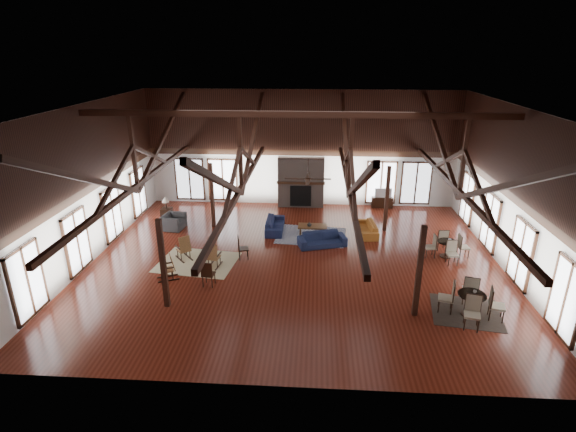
# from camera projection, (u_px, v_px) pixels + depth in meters

# --- Properties ---
(floor) EXTENTS (16.00, 16.00, 0.00)m
(floor) POSITION_uv_depth(u_px,v_px,m) (294.00, 261.00, 17.78)
(floor) COLOR #5E2013
(floor) RESTS_ON ground
(ceiling) EXTENTS (16.00, 14.00, 0.02)m
(ceiling) POSITION_uv_depth(u_px,v_px,m) (295.00, 107.00, 15.66)
(ceiling) COLOR black
(ceiling) RESTS_ON wall_back
(wall_back) EXTENTS (16.00, 0.02, 6.00)m
(wall_back) POSITION_uv_depth(u_px,v_px,m) (302.00, 149.00, 23.25)
(wall_back) COLOR silver
(wall_back) RESTS_ON floor
(wall_front) EXTENTS (16.00, 0.02, 6.00)m
(wall_front) POSITION_uv_depth(u_px,v_px,m) (279.00, 281.00, 10.19)
(wall_front) COLOR silver
(wall_front) RESTS_ON floor
(wall_left) EXTENTS (0.02, 14.00, 6.00)m
(wall_left) POSITION_uv_depth(u_px,v_px,m) (87.00, 185.00, 17.20)
(wall_left) COLOR silver
(wall_left) RESTS_ON floor
(wall_right) EXTENTS (0.02, 14.00, 6.00)m
(wall_right) POSITION_uv_depth(u_px,v_px,m) (515.00, 193.00, 16.24)
(wall_right) COLOR silver
(wall_right) RESTS_ON floor
(roof_truss) EXTENTS (15.60, 14.07, 3.14)m
(roof_truss) POSITION_uv_depth(u_px,v_px,m) (295.00, 162.00, 16.36)
(roof_truss) COLOR black
(roof_truss) RESTS_ON wall_back
(post_grid) EXTENTS (8.16, 7.16, 3.05)m
(post_grid) POSITION_uv_depth(u_px,v_px,m) (295.00, 226.00, 17.24)
(post_grid) COLOR black
(post_grid) RESTS_ON floor
(fireplace) EXTENTS (2.50, 0.69, 2.60)m
(fireplace) POSITION_uv_depth(u_px,v_px,m) (301.00, 183.00, 23.55)
(fireplace) COLOR #736057
(fireplace) RESTS_ON floor
(ceiling_fan) EXTENTS (1.60, 1.60, 0.75)m
(ceiling_fan) POSITION_uv_depth(u_px,v_px,m) (308.00, 178.00, 15.50)
(ceiling_fan) COLOR black
(ceiling_fan) RESTS_ON roof_truss
(sofa_navy_front) EXTENTS (2.17, 1.34, 0.59)m
(sofa_navy_front) POSITION_uv_depth(u_px,v_px,m) (322.00, 239.00, 19.08)
(sofa_navy_front) COLOR #161D3D
(sofa_navy_front) RESTS_ON floor
(sofa_navy_left) EXTENTS (1.97, 0.77, 0.58)m
(sofa_navy_left) POSITION_uv_depth(u_px,v_px,m) (275.00, 225.00, 20.68)
(sofa_navy_left) COLOR #171D3F
(sofa_navy_left) RESTS_ON floor
(sofa_orange) EXTENTS (1.89, 0.90, 0.53)m
(sofa_orange) POSITION_uv_depth(u_px,v_px,m) (367.00, 228.00, 20.33)
(sofa_orange) COLOR #99561D
(sofa_orange) RESTS_ON floor
(coffee_table) EXTENTS (1.31, 0.69, 0.50)m
(coffee_table) POSITION_uv_depth(u_px,v_px,m) (313.00, 227.00, 20.04)
(coffee_table) COLOR brown
(coffee_table) RESTS_ON floor
(vase) EXTENTS (0.23, 0.23, 0.21)m
(vase) POSITION_uv_depth(u_px,v_px,m) (309.00, 224.00, 19.89)
(vase) COLOR #B2B2B2
(vase) RESTS_ON coffee_table
(armchair) EXTENTS (1.17, 1.06, 0.68)m
(armchair) POSITION_uv_depth(u_px,v_px,m) (174.00, 222.00, 20.90)
(armchair) COLOR #2C2C2E
(armchair) RESTS_ON floor
(side_table_lamp) EXTENTS (0.49, 0.49, 1.25)m
(side_table_lamp) POSITION_uv_depth(u_px,v_px,m) (167.00, 212.00, 21.77)
(side_table_lamp) COLOR black
(side_table_lamp) RESTS_ON floor
(rocking_chair_a) EXTENTS (0.83, 0.88, 1.02)m
(rocking_chair_a) POSITION_uv_depth(u_px,v_px,m) (184.00, 249.00, 17.78)
(rocking_chair_a) COLOR brown
(rocking_chair_a) RESTS_ON floor
(rocking_chair_b) EXTENTS (0.51, 0.80, 0.97)m
(rocking_chair_b) POSITION_uv_depth(u_px,v_px,m) (213.00, 256.00, 17.18)
(rocking_chair_b) COLOR brown
(rocking_chair_b) RESTS_ON floor
(rocking_chair_c) EXTENTS (0.85, 0.68, 0.97)m
(rocking_chair_c) POSITION_uv_depth(u_px,v_px,m) (170.00, 267.00, 16.33)
(rocking_chair_c) COLOR brown
(rocking_chair_c) RESTS_ON floor
(side_chair_a) EXTENTS (0.49, 0.49, 0.96)m
(side_chair_a) POSITION_uv_depth(u_px,v_px,m) (241.00, 246.00, 17.82)
(side_chair_a) COLOR black
(side_chair_a) RESTS_ON floor
(side_chair_b) EXTENTS (0.45, 0.45, 0.97)m
(side_chair_b) POSITION_uv_depth(u_px,v_px,m) (207.00, 272.00, 15.74)
(side_chair_b) COLOR black
(side_chair_b) RESTS_ON floor
(cafe_table_near) EXTENTS (2.04, 2.04, 1.04)m
(cafe_table_near) POSITION_uv_depth(u_px,v_px,m) (471.00, 301.00, 14.07)
(cafe_table_near) COLOR black
(cafe_table_near) RESTS_ON floor
(cafe_table_far) EXTENTS (1.81, 1.81, 0.94)m
(cafe_table_far) POSITION_uv_depth(u_px,v_px,m) (447.00, 246.00, 18.04)
(cafe_table_far) COLOR black
(cafe_table_far) RESTS_ON floor
(cup_near) EXTENTS (0.14, 0.14, 0.09)m
(cup_near) POSITION_uv_depth(u_px,v_px,m) (475.00, 292.00, 14.05)
(cup_near) COLOR #B2B2B2
(cup_near) RESTS_ON cafe_table_near
(cup_far) EXTENTS (0.15, 0.15, 0.10)m
(cup_far) POSITION_uv_depth(u_px,v_px,m) (450.00, 240.00, 17.95)
(cup_far) COLOR #B2B2B2
(cup_far) RESTS_ON cafe_table_far
(tv_console) EXTENTS (1.10, 0.41, 0.55)m
(tv_console) POSITION_uv_depth(u_px,v_px,m) (382.00, 202.00, 23.73)
(tv_console) COLOR black
(tv_console) RESTS_ON floor
(television) EXTENTS (0.88, 0.17, 0.50)m
(television) POSITION_uv_depth(u_px,v_px,m) (383.00, 192.00, 23.54)
(television) COLOR #B2B2B2
(television) RESTS_ON tv_console
(rug_tan) EXTENTS (3.24, 2.69, 0.01)m
(rug_tan) POSITION_uv_depth(u_px,v_px,m) (197.00, 262.00, 17.71)
(rug_tan) COLOR tan
(rug_tan) RESTS_ON floor
(rug_navy) EXTENTS (3.24, 2.57, 0.01)m
(rug_navy) POSITION_uv_depth(u_px,v_px,m) (311.00, 236.00, 20.21)
(rug_navy) COLOR #1A214A
(rug_navy) RESTS_ON floor
(rug_dark) EXTENTS (2.39, 2.23, 0.01)m
(rug_dark) POSITION_uv_depth(u_px,v_px,m) (466.00, 312.00, 14.39)
(rug_dark) COLOR black
(rug_dark) RESTS_ON floor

